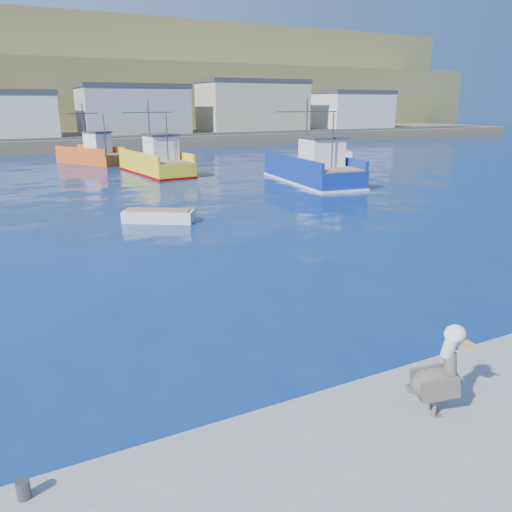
{
  "coord_description": "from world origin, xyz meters",
  "views": [
    {
      "loc": [
        -8.66,
        -10.27,
        6.07
      ],
      "look_at": [
        -1.36,
        4.11,
        1.1
      ],
      "focal_mm": 35.0,
      "sensor_mm": 36.0,
      "label": 1
    }
  ],
  "objects_px": {
    "trawler_blue": "(313,169)",
    "boat_orange": "(93,154)",
    "skiff_mid": "(159,217)",
    "skiff_far": "(344,154)",
    "pelican": "(440,376)",
    "trawler_yellow_b": "(157,163)"
  },
  "relations": [
    {
      "from": "boat_orange",
      "to": "trawler_yellow_b",
      "type": "bearing_deg",
      "value": -70.68
    },
    {
      "from": "pelican",
      "to": "skiff_far",
      "type": "bearing_deg",
      "value": 55.3
    },
    {
      "from": "trawler_yellow_b",
      "to": "skiff_mid",
      "type": "xyz_separation_m",
      "value": [
        -5.26,
        -18.49,
        -0.71
      ]
    },
    {
      "from": "trawler_blue",
      "to": "pelican",
      "type": "xyz_separation_m",
      "value": [
        -15.33,
        -27.65,
        0.24
      ]
    },
    {
      "from": "boat_orange",
      "to": "skiff_far",
      "type": "distance_m",
      "value": 28.48
    },
    {
      "from": "trawler_blue",
      "to": "boat_orange",
      "type": "distance_m",
      "value": 24.97
    },
    {
      "from": "skiff_mid",
      "to": "pelican",
      "type": "xyz_separation_m",
      "value": [
        -0.46,
        -19.78,
        1.01
      ]
    },
    {
      "from": "trawler_yellow_b",
      "to": "trawler_blue",
      "type": "height_order",
      "value": "trawler_blue"
    },
    {
      "from": "skiff_mid",
      "to": "skiff_far",
      "type": "distance_m",
      "value": 37.73
    },
    {
      "from": "trawler_blue",
      "to": "skiff_far",
      "type": "height_order",
      "value": "trawler_blue"
    },
    {
      "from": "boat_orange",
      "to": "pelican",
      "type": "height_order",
      "value": "boat_orange"
    },
    {
      "from": "trawler_yellow_b",
      "to": "skiff_far",
      "type": "bearing_deg",
      "value": 11.71
    },
    {
      "from": "skiff_mid",
      "to": "pelican",
      "type": "bearing_deg",
      "value": -91.34
    },
    {
      "from": "skiff_far",
      "to": "pelican",
      "type": "xyz_separation_m",
      "value": [
        -29.97,
        -43.29,
        1.0
      ]
    },
    {
      "from": "skiff_mid",
      "to": "skiff_far",
      "type": "bearing_deg",
      "value": 38.55
    },
    {
      "from": "trawler_yellow_b",
      "to": "pelican",
      "type": "height_order",
      "value": "trawler_yellow_b"
    },
    {
      "from": "trawler_yellow_b",
      "to": "trawler_blue",
      "type": "xyz_separation_m",
      "value": [
        9.6,
        -10.61,
        0.06
      ]
    },
    {
      "from": "skiff_far",
      "to": "pelican",
      "type": "bearing_deg",
      "value": -124.7
    },
    {
      "from": "trawler_blue",
      "to": "pelican",
      "type": "bearing_deg",
      "value": -119.0
    },
    {
      "from": "boat_orange",
      "to": "skiff_mid",
      "type": "bearing_deg",
      "value": -93.11
    },
    {
      "from": "boat_orange",
      "to": "skiff_mid",
      "type": "height_order",
      "value": "boat_orange"
    },
    {
      "from": "boat_orange",
      "to": "skiff_far",
      "type": "bearing_deg",
      "value": -11.14
    }
  ]
}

